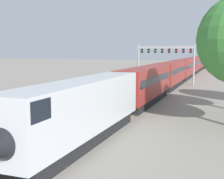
# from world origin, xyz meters

# --- Properties ---
(ground_plane) EXTENTS (400.00, 400.00, 0.00)m
(ground_plane) POSITION_xyz_m (0.00, 0.00, 0.00)
(ground_plane) COLOR gray
(track_main) EXTENTS (2.60, 200.00, 0.16)m
(track_main) POSITION_xyz_m (2.00, 60.00, 0.07)
(track_main) COLOR slate
(track_main) RESTS_ON ground
(track_near) EXTENTS (2.60, 160.00, 0.16)m
(track_near) POSITION_xyz_m (-3.50, 40.00, 0.07)
(track_near) COLOR slate
(track_near) RESTS_ON ground
(passenger_train) EXTENTS (3.04, 133.93, 4.80)m
(passenger_train) POSITION_xyz_m (2.00, 60.60, 2.61)
(passenger_train) COLOR silver
(passenger_train) RESTS_ON ground
(signal_gantry) EXTENTS (12.10, 0.49, 8.14)m
(signal_gantry) POSITION_xyz_m (-0.25, 47.00, 6.05)
(signal_gantry) COLOR #999BA0
(signal_gantry) RESTS_ON ground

